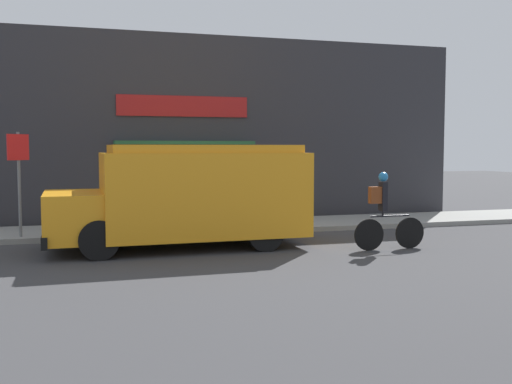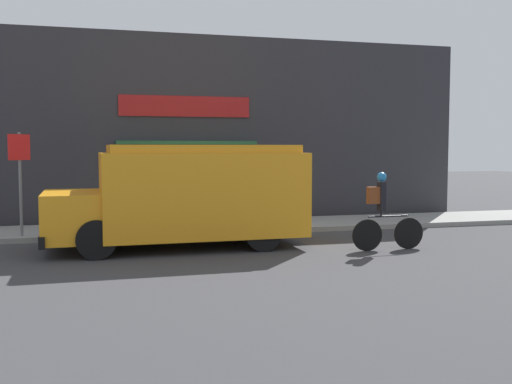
# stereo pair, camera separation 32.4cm
# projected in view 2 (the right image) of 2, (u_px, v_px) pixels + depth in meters

# --- Properties ---
(ground_plane) EXTENTS (70.00, 70.00, 0.00)m
(ground_plane) POSITION_uv_depth(u_px,v_px,m) (208.00, 236.00, 14.90)
(ground_plane) COLOR #38383A
(sidewalk) EXTENTS (28.00, 2.40, 0.13)m
(sidewalk) POSITION_uv_depth(u_px,v_px,m) (199.00, 228.00, 16.05)
(sidewalk) COLOR gray
(sidewalk) RESTS_ON ground_plane
(storefront) EXTENTS (17.11, 0.78, 5.48)m
(storefront) POSITION_uv_depth(u_px,v_px,m) (189.00, 129.00, 17.43)
(storefront) COLOR #2D2D33
(storefront) RESTS_ON ground_plane
(school_bus) EXTENTS (5.59, 2.78, 2.26)m
(school_bus) POSITION_uv_depth(u_px,v_px,m) (187.00, 194.00, 13.22)
(school_bus) COLOR orange
(school_bus) RESTS_ON ground_plane
(cyclist) EXTENTS (1.67, 0.20, 1.68)m
(cyclist) POSITION_uv_depth(u_px,v_px,m) (384.00, 213.00, 12.82)
(cyclist) COLOR black
(cyclist) RESTS_ON ground_plane
(stop_sign_post) EXTENTS (0.45, 0.45, 2.44)m
(stop_sign_post) POSITION_uv_depth(u_px,v_px,m) (20.00, 167.00, 13.95)
(stop_sign_post) COLOR slate
(stop_sign_post) RESTS_ON sidewalk
(trash_bin) EXTENTS (0.56, 0.56, 0.97)m
(trash_bin) POSITION_uv_depth(u_px,v_px,m) (220.00, 206.00, 16.29)
(trash_bin) COLOR #38383D
(trash_bin) RESTS_ON sidewalk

